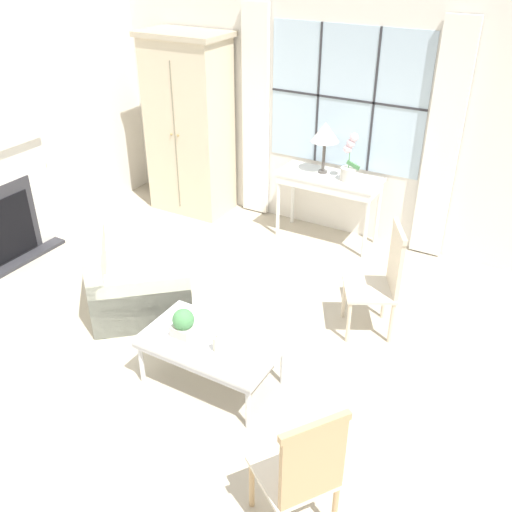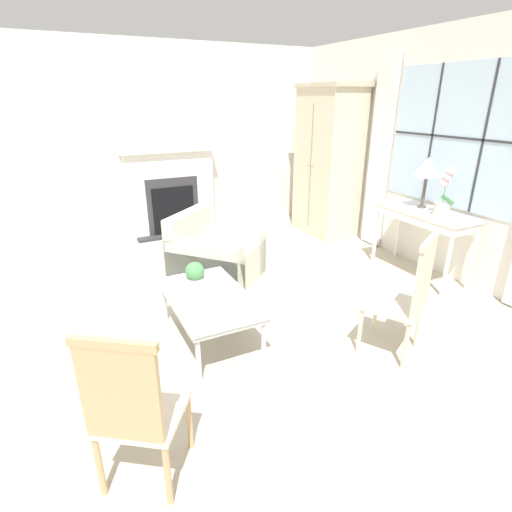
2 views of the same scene
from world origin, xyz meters
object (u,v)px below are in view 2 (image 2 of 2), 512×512
armoire (327,162)px  coffee_table (209,300)px  armchair_upholstered (215,257)px  side_chair_wooden (408,293)px  accent_chair_wooden (132,405)px  table_lamp (428,168)px  fireplace (170,188)px  potted_plant_small (195,275)px  console_table (425,218)px  pillar_candle (203,297)px  potted_orchid (444,197)px

armoire → coffee_table: (2.12, -2.72, -0.73)m
armchair_upholstered → side_chair_wooden: 2.32m
armoire → armchair_upholstered: armoire is taller
side_chair_wooden → accent_chair_wooden: 2.24m
table_lamp → accent_chair_wooden: size_ratio=0.58×
fireplace → potted_plant_small: (2.88, -0.56, -0.18)m
coffee_table → potted_plant_small: size_ratio=4.72×
console_table → potted_plant_small: console_table is taller
accent_chair_wooden → pillar_candle: 1.34m
armoire → accent_chair_wooden: (3.33, -3.58, -0.56)m
coffee_table → pillar_candle: 0.18m
coffee_table → armchair_upholstered: bearing=156.9°
side_chair_wooden → pillar_candle: side_chair_wooden is taller
side_chair_wooden → accent_chair_wooden: side_chair_wooden is taller
coffee_table → accent_chair_wooden: bearing=-35.1°
armoire → table_lamp: 1.81m
fireplace → accent_chair_wooden: fireplace is taller
armoire → potted_plant_small: 3.40m
accent_chair_wooden → potted_plant_small: (-1.44, 0.81, -0.01)m
fireplace → console_table: (2.90, 2.25, -0.01)m
table_lamp → console_table: bearing=-22.3°
armchair_upholstered → accent_chair_wooden: 2.79m
table_lamp → accent_chair_wooden: 4.04m
accent_chair_wooden → coffee_table: (-1.21, 0.85, -0.17)m
side_chair_wooden → coffee_table: side_chair_wooden is taller
table_lamp → armoire: bearing=-177.1°
pillar_candle → coffee_table: bearing=142.4°
coffee_table → potted_plant_small: potted_plant_small is taller
fireplace → pillar_candle: (3.23, -0.61, -0.24)m
console_table → table_lamp: (-0.10, 0.04, 0.56)m
armoire → side_chair_wooden: size_ratio=2.11×
armoire → potted_plant_small: size_ratio=9.49×
side_chair_wooden → coffee_table: (-0.93, -1.36, -0.19)m
potted_orchid → coffee_table: bearing=-90.3°
side_chair_wooden → accent_chair_wooden: size_ratio=1.04×
accent_chair_wooden → coffee_table: accent_chair_wooden is taller
potted_plant_small → side_chair_wooden: bearing=50.6°
side_chair_wooden → coffee_table: size_ratio=0.95×
console_table → table_lamp: size_ratio=2.01×
potted_plant_small → potted_orchid: bearing=85.0°
accent_chair_wooden → armchair_upholstered: bearing=150.5°
fireplace → table_lamp: 3.66m
potted_orchid → potted_plant_small: 2.84m
console_table → side_chair_wooden: bearing=-51.0°
potted_orchid → side_chair_wooden: bearing=-56.6°
fireplace → potted_plant_small: 2.95m
armoire → side_chair_wooden: bearing=-24.1°
table_lamp → side_chair_wooden: size_ratio=0.56×
console_table → table_lamp: table_lamp is taller
armchair_upholstered → coffee_table: (1.21, -0.51, 0.12)m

